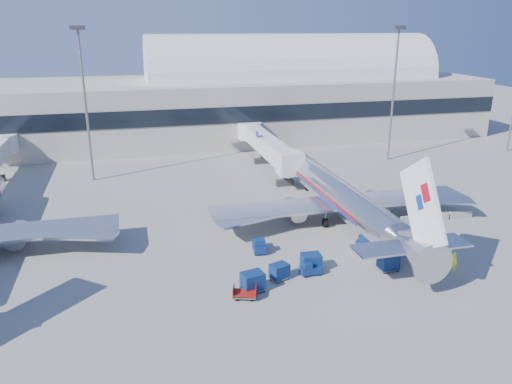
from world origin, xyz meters
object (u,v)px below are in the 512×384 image
object	(u,v)px
tug_left	(259,245)
barrier_near	(413,220)
mast_west	(83,82)
cart_solo_far	(411,244)
ramp_worker	(454,261)
cart_open_red	(245,294)
cart_train_a	(311,262)
mast_east	(395,74)
tug_right	(368,243)
cart_train_c	(253,281)
airliner_main	(343,199)
tug_lead	(310,269)
cart_train_b	(279,271)
jetbridge_near	(265,144)
barrier_mid	(437,217)
barrier_far	(460,215)

from	to	relation	value
tug_left	barrier_near	bearing A→B (deg)	-73.61
mast_west	cart_solo_far	bearing A→B (deg)	-46.51
ramp_worker	cart_solo_far	bearing A→B (deg)	10.07
barrier_near	cart_open_red	bearing A→B (deg)	-153.23
tug_left	cart_train_a	distance (m)	6.56
mast_east	tug_right	bearing A→B (deg)	-121.55
cart_train_a	cart_train_c	bearing A→B (deg)	-155.97
ramp_worker	airliner_main	bearing A→B (deg)	7.18
tug_lead	cart_train_a	xyz separation A→B (m)	(0.37, 0.80, 0.30)
cart_train_a	cart_train_b	bearing A→B (deg)	-162.01
jetbridge_near	barrier_mid	bearing A→B (deg)	-64.56
mast_west	cart_train_b	distance (m)	43.91
cart_train_b	cart_open_red	bearing A→B (deg)	-167.65
barrier_near	barrier_far	world-z (taller)	same
tug_lead	cart_train_a	size ratio (longest dim) A/B	1.03
jetbridge_near	barrier_far	bearing A→B (deg)	-59.45
mast_west	barrier_far	world-z (taller)	mast_west
cart_train_c	ramp_worker	bearing A→B (deg)	-15.03
airliner_main	tug_left	size ratio (longest dim) A/B	14.26
mast_west	cart_train_c	distance (m)	44.03
barrier_mid	cart_solo_far	world-z (taller)	cart_solo_far
tug_lead	barrier_near	bearing A→B (deg)	27.46
mast_west	tug_left	distance (m)	38.62
barrier_near	barrier_far	size ratio (longest dim) A/B	1.00
barrier_mid	tug_right	xyz separation A→B (m)	(-11.94, -5.61, 0.32)
airliner_main	jetbridge_near	bearing A→B (deg)	95.22
cart_solo_far	cart_train_c	bearing A→B (deg)	-165.47
barrier_far	cart_train_a	bearing A→B (deg)	-159.61
mast_west	cart_train_b	world-z (taller)	mast_west
jetbridge_near	cart_train_c	size ratio (longest dim) A/B	11.87
tug_lead	tug_right	xyz separation A→B (m)	(7.85, 3.63, 0.15)
cart_solo_far	barrier_far	bearing A→B (deg)	36.17
barrier_mid	cart_open_red	size ratio (longest dim) A/B	1.26
airliner_main	barrier_near	distance (m)	8.74
cart_train_c	cart_open_red	size ratio (longest dim) A/B	0.98
tug_right	mast_east	bearing A→B (deg)	105.45
tug_right	tug_lead	bearing A→B (deg)	-108.17
mast_west	cart_train_b	size ratio (longest dim) A/B	10.84
barrier_far	tug_left	bearing A→B (deg)	-173.33
barrier_far	barrier_mid	bearing A→B (deg)	180.00
mast_east	cart_train_a	xyz separation A→B (m)	(-28.12, -36.45, -13.87)
mast_east	barrier_mid	world-z (taller)	mast_east
barrier_mid	ramp_worker	bearing A→B (deg)	-116.78
tug_lead	cart_train_b	world-z (taller)	cart_train_b
tug_right	cart_train_a	xyz separation A→B (m)	(-7.49, -2.84, 0.16)
cart_train_a	cart_train_b	xyz separation A→B (m)	(-3.48, -0.89, -0.11)
barrier_far	ramp_worker	xyz separation A→B (m)	(-9.21, -11.71, 0.46)
cart_train_b	barrier_near	bearing A→B (deg)	5.01
tug_right	cart_solo_far	size ratio (longest dim) A/B	1.31
jetbridge_near	barrier_far	distance (m)	33.63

